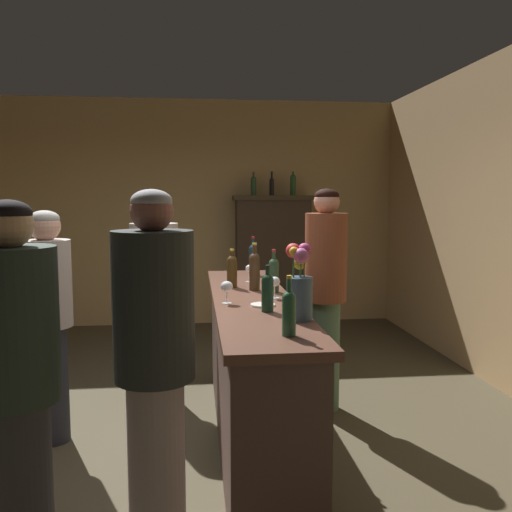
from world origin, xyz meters
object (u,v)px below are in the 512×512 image
(bar_counter, at_px, (252,369))
(wine_glass_mid, at_px, (275,283))
(display_cabinet, at_px, (273,258))
(wine_bottle_chardonnay, at_px, (253,258))
(wine_bottle_riesling, at_px, (274,273))
(flower_arrangement, at_px, (299,286))
(display_bottle_midleft, at_px, (272,185))
(patron_by_cabinet, at_px, (16,386))
(wine_glass_front, at_px, (249,269))
(wine_bottle_pinot, at_px, (267,291))
(wine_bottle_malbec, at_px, (289,311))
(patron_tall, at_px, (155,293))
(bartender, at_px, (326,288))
(display_bottle_center, at_px, (293,184))
(cheese_plate, at_px, (263,305))
(patron_redhead, at_px, (155,364))
(wine_glass_rear, at_px, (227,287))
(patron_near_entrance, at_px, (48,314))
(wine_bottle_merlot, at_px, (232,270))
(display_bottle_left, at_px, (254,185))
(wine_bottle_syrah, at_px, (255,269))

(bar_counter, distance_m, wine_glass_mid, 0.63)
(display_cabinet, distance_m, wine_bottle_chardonnay, 2.41)
(wine_bottle_riesling, xyz_separation_m, flower_arrangement, (0.01, -0.90, 0.06))
(display_bottle_midleft, bearing_deg, patron_by_cabinet, -109.70)
(bar_counter, relative_size, wine_glass_front, 19.61)
(wine_bottle_pinot, height_order, wine_bottle_malbec, wine_bottle_malbec)
(wine_bottle_malbec, relative_size, display_bottle_midleft, 0.97)
(display_cabinet, distance_m, patron_tall, 2.86)
(display_bottle_midleft, distance_m, bartender, 3.04)
(display_bottle_center, bearing_deg, display_bottle_midleft, -180.00)
(display_cabinet, bearing_deg, cheese_plate, -99.02)
(patron_redhead, bearing_deg, patron_by_cabinet, 123.43)
(bar_counter, relative_size, wine_glass_rear, 18.75)
(patron_redhead, height_order, patron_near_entrance, patron_redhead)
(flower_arrangement, bearing_deg, wine_bottle_pinot, 121.41)
(patron_tall, height_order, patron_near_entrance, patron_tall)
(wine_glass_mid, xyz_separation_m, patron_near_entrance, (-1.53, 0.20, -0.22))
(wine_bottle_riesling, xyz_separation_m, patron_redhead, (-0.74, -1.41, -0.20))
(patron_tall, relative_size, patron_near_entrance, 1.03)
(wine_bottle_malbec, distance_m, patron_redhead, 0.69)
(wine_bottle_riesling, distance_m, display_bottle_midleft, 3.35)
(wine_glass_front, xyz_separation_m, flower_arrangement, (0.14, -1.40, 0.09))
(patron_near_entrance, xyz_separation_m, bartender, (2.02, 0.36, 0.08))
(wine_bottle_merlot, distance_m, display_bottle_left, 3.12)
(flower_arrangement, distance_m, bartender, 1.33)
(wine_bottle_merlot, bearing_deg, bar_counter, -75.43)
(patron_tall, bearing_deg, wine_bottle_syrah, 32.63)
(wine_bottle_syrah, distance_m, display_bottle_left, 3.24)
(wine_bottle_pinot, height_order, bartender, bartender)
(wine_glass_rear, xyz_separation_m, patron_by_cabinet, (-0.93, -1.20, -0.20))
(display_bottle_midleft, height_order, patron_by_cabinet, display_bottle_midleft)
(wine_bottle_merlot, relative_size, patron_near_entrance, 0.18)
(wine_bottle_merlot, height_order, patron_tall, patron_tall)
(wine_glass_mid, bearing_deg, patron_tall, 132.38)
(wine_bottle_malbec, xyz_separation_m, cheese_plate, (-0.04, 0.76, -0.12))
(flower_arrangement, bearing_deg, patron_by_cabinet, -152.21)
(wine_bottle_merlot, xyz_separation_m, patron_redhead, (-0.46, -1.66, -0.20))
(wine_bottle_syrah, height_order, wine_bottle_chardonnay, wine_bottle_syrah)
(wine_bottle_merlot, bearing_deg, wine_glass_mid, -62.05)
(wine_glass_rear, distance_m, patron_near_entrance, 1.27)
(wine_bottle_malbec, bearing_deg, patron_redhead, -165.14)
(display_cabinet, bearing_deg, wine_bottle_syrah, -100.46)
(display_bottle_left, relative_size, display_bottle_midleft, 0.97)
(wine_bottle_syrah, height_order, patron_by_cabinet, patron_by_cabinet)
(patron_tall, relative_size, bartender, 0.94)
(bar_counter, bearing_deg, display_bottle_left, 83.76)
(wine_bottle_merlot, relative_size, display_bottle_midleft, 0.94)
(display_cabinet, height_order, wine_glass_mid, display_cabinet)
(display_bottle_center, relative_size, patron_near_entrance, 0.20)
(wine_bottle_pinot, distance_m, flower_arrangement, 0.29)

